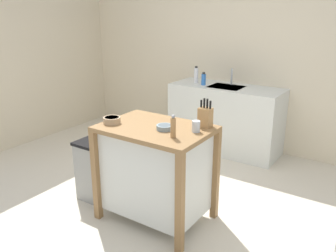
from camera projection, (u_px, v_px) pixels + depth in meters
ground_plane at (150, 205)px, 3.61m from camera, size 6.22×6.22×0.00m
wall_back at (240, 54)px, 4.87m from camera, size 5.22×0.10×2.60m
wall_left at (36, 51)px, 5.17m from camera, size 0.10×2.72×2.60m
kitchen_island at (156, 168)px, 3.24m from camera, size 0.97×0.68×0.91m
knife_block at (205, 117)px, 3.08m from camera, size 0.11×0.09×0.25m
bowl_stoneware_deep at (112, 120)px, 3.19m from camera, size 0.16×0.16×0.06m
bowl_ceramic_small at (165, 127)px, 3.02m from camera, size 0.14×0.14×0.04m
drinking_cup at (196, 126)px, 2.96m from camera, size 0.07×0.07×0.10m
pepper_grinder at (173, 127)px, 2.82m from camera, size 0.04×0.04×0.19m
trash_bin at (95, 171)px, 3.63m from camera, size 0.36×0.28×0.63m
sink_counter at (225, 119)px, 4.87m from camera, size 1.50×0.60×0.91m
sink_faucet at (232, 77)px, 4.81m from camera, size 0.02×0.02×0.22m
bottle_spray_cleaner at (204, 79)px, 4.79m from camera, size 0.06×0.06×0.17m
bottle_hand_soap at (196, 75)px, 4.91m from camera, size 0.06×0.06×0.23m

